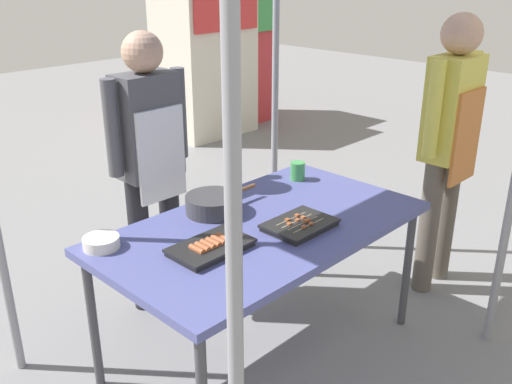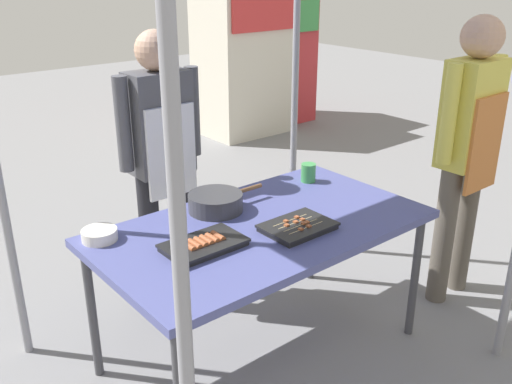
% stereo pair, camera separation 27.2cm
% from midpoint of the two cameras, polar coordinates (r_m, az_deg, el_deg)
% --- Properties ---
extents(ground_plane, '(18.00, 18.00, 0.00)m').
position_cam_midpoint_polar(ground_plane, '(3.15, -1.90, -15.67)').
color(ground_plane, slate).
extents(stall_table, '(1.60, 0.90, 0.75)m').
position_cam_midpoint_polar(stall_table, '(2.77, -2.08, -4.21)').
color(stall_table, '#4C518C').
rests_on(stall_table, ground).
extents(tray_grilled_sausages, '(0.36, 0.22, 0.05)m').
position_cam_midpoint_polar(tray_grilled_sausages, '(2.51, -7.66, -5.52)').
color(tray_grilled_sausages, black).
rests_on(tray_grilled_sausages, stall_table).
extents(tray_meat_skewers, '(0.33, 0.24, 0.04)m').
position_cam_midpoint_polar(tray_meat_skewers, '(2.70, 1.51, -3.36)').
color(tray_meat_skewers, black).
rests_on(tray_meat_skewers, stall_table).
extents(cooking_wok, '(0.44, 0.28, 0.09)m').
position_cam_midpoint_polar(cooking_wok, '(2.87, -7.01, -1.18)').
color(cooking_wok, '#38383A').
rests_on(cooking_wok, stall_table).
extents(condiment_bowl, '(0.16, 0.16, 0.05)m').
position_cam_midpoint_polar(condiment_bowl, '(2.64, -18.08, -4.87)').
color(condiment_bowl, silver).
rests_on(condiment_bowl, stall_table).
extents(drink_cup_near_edge, '(0.08, 0.08, 0.11)m').
position_cam_midpoint_polar(drink_cup_near_edge, '(3.28, 1.82, 2.07)').
color(drink_cup_near_edge, '#3F994C').
rests_on(drink_cup_near_edge, stall_table).
extents(vendor_woman, '(0.52, 0.23, 1.60)m').
position_cam_midpoint_polar(vendor_woman, '(3.24, -12.92, 3.89)').
color(vendor_woman, black).
rests_on(vendor_woman, ground).
extents(customer_nearby, '(0.52, 0.23, 1.67)m').
position_cam_midpoint_polar(customer_nearby, '(3.47, 16.64, 5.60)').
color(customer_nearby, '#595147').
rests_on(customer_nearby, ground).
extents(neighbor_stall_left, '(1.01, 0.78, 1.74)m').
position_cam_midpoint_polar(neighbor_stall_left, '(6.80, -6.31, 13.07)').
color(neighbor_stall_left, beige).
rests_on(neighbor_stall_left, ground).
extents(neighbor_stall_right, '(0.84, 0.82, 1.65)m').
position_cam_midpoint_polar(neighbor_stall_right, '(7.37, -3.59, 13.46)').
color(neighbor_stall_right, '#C63338').
rests_on(neighbor_stall_right, ground).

